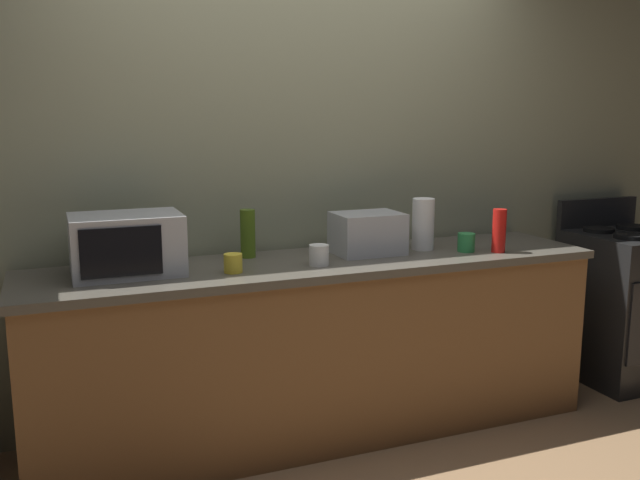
{
  "coord_description": "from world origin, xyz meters",
  "views": [
    {
      "loc": [
        -1.22,
        -2.64,
        1.61
      ],
      "look_at": [
        0.0,
        0.4,
        1.0
      ],
      "focal_mm": 38.41,
      "sensor_mm": 36.0,
      "label": 1
    }
  ],
  "objects": [
    {
      "name": "paper_towel_roll",
      "position": [
        0.6,
        0.45,
        1.04
      ],
      "size": [
        0.12,
        0.12,
        0.27
      ],
      "primitive_type": "cylinder",
      "color": "white",
      "rests_on": "counter_run"
    },
    {
      "name": "ground_plane",
      "position": [
        0.0,
        0.0,
        0.0
      ],
      "size": [
        8.0,
        8.0,
        0.0
      ],
      "primitive_type": "plane",
      "color": "#93704C"
    },
    {
      "name": "mug_white",
      "position": [
        -0.05,
        0.3,
        0.95
      ],
      "size": [
        0.09,
        0.09,
        0.1
      ],
      "primitive_type": "cylinder",
      "color": "white",
      "rests_on": "counter_run"
    },
    {
      "name": "counter_run",
      "position": [
        0.0,
        0.4,
        0.45
      ],
      "size": [
        2.84,
        0.64,
        0.9
      ],
      "color": "brown",
      "rests_on": "ground_plane"
    },
    {
      "name": "back_wall",
      "position": [
        0.0,
        0.81,
        1.35
      ],
      "size": [
        6.4,
        0.1,
        2.7
      ],
      "primitive_type": "cube",
      "color": "gray",
      "rests_on": "ground_plane"
    },
    {
      "name": "mug_green",
      "position": [
        0.78,
        0.31,
        0.95
      ],
      "size": [
        0.09,
        0.09,
        0.1
      ],
      "primitive_type": "cylinder",
      "color": "#2D8C47",
      "rests_on": "counter_run"
    },
    {
      "name": "toaster_oven",
      "position": [
        0.28,
        0.46,
        1.01
      ],
      "size": [
        0.34,
        0.26,
        0.21
      ],
      "primitive_type": "cube",
      "color": "#B7BABF",
      "rests_on": "counter_run"
    },
    {
      "name": "bottle_olive_oil",
      "position": [
        -0.31,
        0.59,
        1.02
      ],
      "size": [
        0.07,
        0.07,
        0.24
      ],
      "primitive_type": "cylinder",
      "color": "#4C6B19",
      "rests_on": "counter_run"
    },
    {
      "name": "mug_yellow",
      "position": [
        -0.46,
        0.3,
        0.94
      ],
      "size": [
        0.08,
        0.08,
        0.09
      ],
      "primitive_type": "cylinder",
      "color": "yellow",
      "rests_on": "counter_run"
    },
    {
      "name": "bottle_hot_sauce",
      "position": [
        0.93,
        0.24,
        1.01
      ],
      "size": [
        0.07,
        0.07,
        0.22
      ],
      "primitive_type": "cylinder",
      "color": "red",
      "rests_on": "counter_run"
    },
    {
      "name": "microwave",
      "position": [
        -0.91,
        0.45,
        1.04
      ],
      "size": [
        0.48,
        0.35,
        0.27
      ],
      "color": "#B7BABF",
      "rests_on": "counter_run"
    },
    {
      "name": "stove_range",
      "position": [
        2.0,
        0.4,
        0.46
      ],
      "size": [
        0.6,
        0.61,
        1.08
      ],
      "color": "black",
      "rests_on": "ground_plane"
    }
  ]
}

